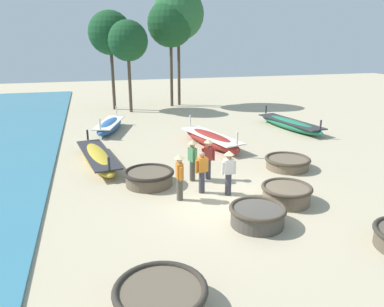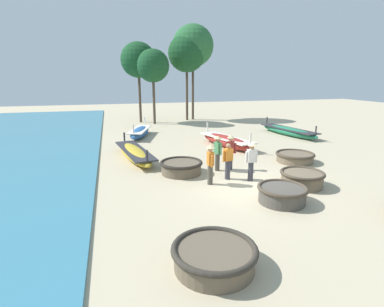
# 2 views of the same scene
# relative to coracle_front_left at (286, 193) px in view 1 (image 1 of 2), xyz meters

# --- Properties ---
(ground_plane) EXTENTS (80.00, 80.00, 0.00)m
(ground_plane) POSITION_rel_coracle_front_left_xyz_m (-2.00, 0.44, -0.33)
(ground_plane) COLOR #BCAD8C
(coracle_front_left) EXTENTS (1.75, 1.75, 0.61)m
(coracle_front_left) POSITION_rel_coracle_front_left_xyz_m (0.00, 0.00, 0.00)
(coracle_front_left) COLOR brown
(coracle_front_left) RESTS_ON ground
(coracle_weathered) EXTENTS (1.97, 1.97, 0.49)m
(coracle_weathered) POSITION_rel_coracle_front_left_xyz_m (1.80, 3.16, -0.06)
(coracle_weathered) COLOR brown
(coracle_weathered) RESTS_ON ground
(coracle_tilted) EXTENTS (2.01, 2.01, 0.55)m
(coracle_tilted) POSITION_rel_coracle_front_left_xyz_m (-5.18, -4.10, -0.03)
(coracle_tilted) COLOR brown
(coracle_tilted) RESTS_ON ground
(coracle_center) EXTENTS (1.95, 1.95, 0.58)m
(coracle_center) POSITION_rel_coracle_front_left_xyz_m (-4.30, 2.86, -0.02)
(coracle_center) COLOR brown
(coracle_center) RESTS_ON ground
(coracle_far_left) EXTENTS (1.74, 1.74, 0.59)m
(coracle_far_left) POSITION_rel_coracle_front_left_xyz_m (-1.66, -1.22, -0.01)
(coracle_far_left) COLOR #4C473F
(coracle_far_left) RESTS_ON ground
(long_boat_ochre_hull) EXTENTS (2.25, 4.34, 1.21)m
(long_boat_ochre_hull) POSITION_rel_coracle_front_left_xyz_m (-5.24, 12.04, 0.02)
(long_boat_ochre_hull) COLOR #285693
(long_boat_ochre_hull) RESTS_ON ground
(long_boat_green_hull) EXTENTS (2.30, 4.95, 1.25)m
(long_boat_green_hull) POSITION_rel_coracle_front_left_xyz_m (-0.31, 7.36, 0.03)
(long_boat_green_hull) COLOR maroon
(long_boat_green_hull) RESTS_ON ground
(long_boat_white_hull) EXTENTS (2.06, 5.69, 1.07)m
(long_boat_white_hull) POSITION_rel_coracle_front_left_xyz_m (5.61, 9.68, -0.02)
(long_boat_white_hull) COLOR #237551
(long_boat_white_hull) RESTS_ON ground
(long_boat_blue_hull) EXTENTS (1.90, 5.43, 1.03)m
(long_boat_blue_hull) POSITION_rel_coracle_front_left_xyz_m (-6.14, 5.98, -0.03)
(long_boat_blue_hull) COLOR gold
(long_boat_blue_hull) RESTS_ON ground
(fisherman_hauling) EXTENTS (0.50, 0.36, 1.67)m
(fisherman_hauling) POSITION_rel_coracle_front_left_xyz_m (-1.92, 2.85, 0.62)
(fisherman_hauling) COLOR #383842
(fisherman_hauling) RESTS_ON ground
(fisherman_crouching) EXTENTS (0.36, 0.51, 1.67)m
(fisherman_crouching) POSITION_rel_coracle_front_left_xyz_m (-2.57, 2.84, 0.62)
(fisherman_crouching) COLOR #4C473D
(fisherman_crouching) RESTS_ON ground
(fisherman_standing_left) EXTENTS (0.36, 0.53, 1.67)m
(fisherman_standing_left) POSITION_rel_coracle_front_left_xyz_m (-3.49, 1.17, 0.62)
(fisherman_standing_left) COLOR #4C473D
(fisherman_standing_left) RESTS_ON ground
(fisherman_with_hat) EXTENTS (0.52, 0.29, 1.57)m
(fisherman_with_hat) POSITION_rel_coracle_front_left_xyz_m (-2.57, 1.59, 0.50)
(fisherman_with_hat) COLOR #383842
(fisherman_with_hat) RESTS_ON ground
(fisherman_standing_right) EXTENTS (0.53, 0.36, 1.67)m
(fisherman_standing_right) POSITION_rel_coracle_front_left_xyz_m (-1.71, 1.13, 0.62)
(fisherman_standing_right) COLOR #383842
(fisherman_standing_right) RESTS_ON ground
(tree_rightmost) EXTENTS (3.66, 3.66, 8.33)m
(tree_rightmost) POSITION_rel_coracle_front_left_xyz_m (0.30, 19.67, 6.15)
(tree_rightmost) COLOR #4C3D2D
(tree_rightmost) RESTS_ON ground
(tree_tall_back) EXTENTS (3.26, 3.26, 7.42)m
(tree_tall_back) POSITION_rel_coracle_front_left_xyz_m (-4.40, 19.40, 5.44)
(tree_tall_back) COLOR #4C3D2D
(tree_tall_back) RESTS_ON ground
(tree_left_mid) EXTENTS (4.06, 4.06, 9.25)m
(tree_left_mid) POSITION_rel_coracle_front_left_xyz_m (1.01, 20.01, 6.87)
(tree_left_mid) COLOR #4C3D2D
(tree_left_mid) RESTS_ON ground
(tree_center) EXTENTS (2.94, 2.94, 6.71)m
(tree_center) POSITION_rel_coracle_front_left_xyz_m (-3.27, 17.98, 4.87)
(tree_center) COLOR #4C3D2D
(tree_center) RESTS_ON ground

